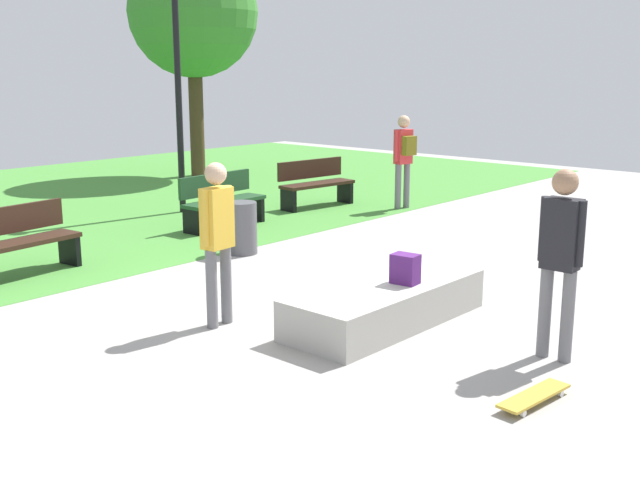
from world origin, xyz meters
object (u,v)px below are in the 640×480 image
Objects in this scene: concrete_ledge at (386,304)px; skater_watching at (217,231)px; park_bench_center_lawn at (222,199)px; skater_performing_trick at (561,249)px; park_bench_near_path at (17,240)px; backpack_on_ledge at (405,269)px; skateboard_by_ledge at (534,396)px; lamp_post at (177,66)px; tree_slender_maple at (193,13)px; trash_bin at (242,228)px; park_bench_far_left at (315,182)px; pedestrian_with_backpack at (404,153)px.

concrete_ledge is 1.40× the size of skater_watching.
park_bench_center_lawn is (2.19, 5.15, 0.27)m from concrete_ledge.
skater_performing_trick is 1.10× the size of park_bench_near_path.
backpack_on_ledge is at bearing 92.12° from skater_performing_trick.
skater_performing_trick is 2.21× the size of skateboard_by_ledge.
park_bench_near_path is (-0.44, 3.48, -0.54)m from skater_watching.
concrete_ledge is 0.55× the size of lamp_post.
skater_watching is at bearing -125.02° from lamp_post.
trash_bin is (-4.87, -6.93, -3.55)m from tree_slender_maple.
skater_watching is 3.57m from skateboard_by_ledge.
park_bench_far_left is (5.94, 4.01, -0.54)m from skater_watching.
skater_performing_trick is 1.11× the size of park_bench_center_lawn.
trash_bin is at bearing 71.01° from skateboard_by_ledge.
skater_performing_trick reaches higher than skateboard_by_ledge.
park_bench_far_left is 0.92× the size of pedestrian_with_backpack.
pedestrian_with_backpack is at bearing 20.67° from skater_watching.
concrete_ledge is 6.93m from pedestrian_with_backpack.
skater_watching reaches higher than park_bench_far_left.
pedestrian_with_backpack reaches higher than park_bench_far_left.
skateboard_by_ledge is (-0.98, -2.01, -0.53)m from backpack_on_ledge.
skater_performing_trick is 1.10× the size of park_bench_far_left.
concrete_ledge is 7.62× the size of backpack_on_ledge.
park_bench_center_lawn is 7.34m from tree_slender_maple.
pedestrian_with_backpack is (7.35, -0.88, 0.60)m from park_bench_near_path.
lamp_post is at bearing 65.48° from trash_bin.
park_bench_near_path is (-1.89, 6.57, -0.58)m from skater_performing_trick.
skater_watching is 3.55m from park_bench_near_path.
pedestrian_with_backpack reaches higher than skateboard_by_ledge.
lamp_post reaches higher than skater_performing_trick.
tree_slender_maple is 9.18m from trash_bin.
backpack_on_ledge is at bearing -118.93° from tree_slender_maple.
park_bench_center_lawn reaches higher than backpack_on_ledge.
tree_slender_maple is 7.21× the size of trash_bin.
concrete_ledge reaches higher than skateboard_by_ledge.
park_bench_center_lawn reaches higher than skateboard_by_ledge.
skater_watching is at bearing -128.32° from tree_slender_maple.
skater_performing_trick is at bearing -105.58° from lamp_post.
backpack_on_ledge is at bearing 64.06° from skateboard_by_ledge.
skater_watching is at bearing -136.81° from trash_bin.
skater_performing_trick is at bearing -115.25° from tree_slender_maple.
tree_slender_maple is 7.13m from pedestrian_with_backpack.
backpack_on_ledge is 0.06× the size of tree_slender_maple.
concrete_ledge is 1.49× the size of park_bench_near_path.
pedestrian_with_backpack is at bearing 42.82° from skateboard_by_ledge.
backpack_on_ledge is 5.22m from park_bench_near_path.
trash_bin is (-1.50, -3.29, -2.30)m from lamp_post.
park_bench_center_lawn is at bearing 48.60° from skater_watching.
park_bench_center_lawn is 1.99m from trash_bin.
park_bench_center_lawn is at bearing 159.92° from pedestrian_with_backpack.
trash_bin is at bearing 80.42° from skater_performing_trick.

